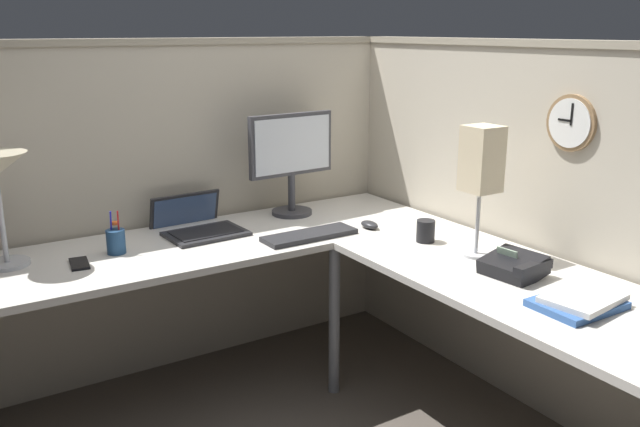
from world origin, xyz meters
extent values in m
plane|color=#4C443D|center=(0.00, 0.00, 0.00)|extent=(6.80, 6.80, 0.00)
cube|color=#B7AD99|center=(-0.36, 0.87, 0.78)|extent=(2.57, 0.10, 1.55)
cube|color=gray|center=(-0.36, 0.87, 1.56)|extent=(2.57, 0.12, 0.03)
cube|color=#B7AD99|center=(0.87, -0.27, 0.78)|extent=(0.10, 2.37, 1.55)
cube|color=gray|center=(0.87, -0.27, 1.56)|extent=(0.12, 2.37, 0.03)
cube|color=beige|center=(-0.38, 0.47, 0.71)|extent=(2.35, 0.66, 0.03)
cube|color=beige|center=(0.47, -0.60, 0.71)|extent=(0.66, 1.49, 0.03)
cylinder|color=slate|center=(0.16, 0.16, 0.35)|extent=(0.05, 0.05, 0.70)
cylinder|color=#38383D|center=(0.22, 0.64, 0.74)|extent=(0.20, 0.20, 0.02)
cylinder|color=#38383D|center=(0.22, 0.64, 0.84)|extent=(0.04, 0.04, 0.20)
cube|color=#38383D|center=(0.22, 0.64, 1.08)|extent=(0.46, 0.06, 0.30)
cube|color=silver|center=(0.22, 0.62, 1.08)|extent=(0.42, 0.03, 0.26)
cube|color=#232326|center=(-0.28, 0.53, 0.74)|extent=(0.35, 0.26, 0.02)
cube|color=black|center=(-0.28, 0.53, 0.75)|extent=(0.30, 0.19, 0.00)
cube|color=#232326|center=(-0.29, 0.76, 0.77)|extent=(0.34, 0.09, 0.22)
cube|color=#384C72|center=(-0.29, 0.75, 0.77)|extent=(0.31, 0.07, 0.18)
cube|color=#232326|center=(0.09, 0.26, 0.74)|extent=(0.43, 0.15, 0.02)
ellipsoid|color=#232326|center=(0.40, 0.23, 0.75)|extent=(0.06, 0.10, 0.03)
cylinder|color=#B7BABF|center=(-1.09, 0.58, 0.74)|extent=(0.17, 0.17, 0.02)
cylinder|color=#B7BABF|center=(-1.09, 0.58, 0.93)|extent=(0.02, 0.02, 0.38)
cylinder|color=navy|center=(-0.69, 0.50, 0.78)|extent=(0.08, 0.08, 0.10)
cylinder|color=#1E1EB2|center=(-0.70, 0.51, 0.84)|extent=(0.01, 0.02, 0.13)
cylinder|color=#B21E1E|center=(-0.68, 0.50, 0.84)|extent=(0.01, 0.01, 0.13)
cylinder|color=#D8591E|center=(-0.69, 0.52, 0.85)|extent=(0.03, 0.03, 0.01)
cube|color=black|center=(-0.85, 0.44, 0.73)|extent=(0.09, 0.15, 0.01)
cube|color=black|center=(0.49, -0.55, 0.77)|extent=(0.21, 0.22, 0.10)
cube|color=#8CA58C|center=(0.49, -0.52, 0.80)|extent=(0.02, 0.09, 0.04)
cube|color=black|center=(0.50, -0.63, 0.79)|extent=(0.19, 0.06, 0.04)
cube|color=#335999|center=(0.44, -0.87, 0.74)|extent=(0.28, 0.21, 0.02)
cube|color=silver|center=(0.45, -0.88, 0.76)|extent=(0.28, 0.22, 0.02)
cylinder|color=#B7BABF|center=(0.53, -0.31, 0.74)|extent=(0.11, 0.11, 0.01)
cylinder|color=#B7BABF|center=(0.53, -0.31, 0.87)|extent=(0.02, 0.02, 0.27)
cube|color=beige|center=(0.53, -0.31, 1.13)|extent=(0.13, 0.13, 0.26)
cylinder|color=black|center=(0.49, -0.06, 0.78)|extent=(0.08, 0.08, 0.10)
cylinder|color=olive|center=(0.82, -0.49, 1.27)|extent=(0.03, 0.22, 0.22)
cylinder|color=white|center=(0.80, -0.49, 1.27)|extent=(0.00, 0.19, 0.19)
cube|color=black|center=(0.80, -0.47, 1.28)|extent=(0.00, 0.06, 0.01)
cube|color=black|center=(0.80, -0.50, 1.31)|extent=(0.00, 0.01, 0.08)
camera|label=1|loc=(-1.38, -2.16, 1.62)|focal=37.72mm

